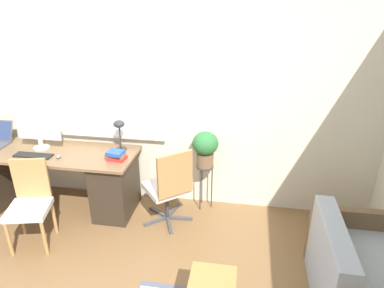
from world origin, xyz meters
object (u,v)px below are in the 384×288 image
(desk_chair_wooden, at_px, (30,202))
(couch_loveseat, at_px, (362,281))
(potted_plant, at_px, (205,147))
(monitor, at_px, (38,127))
(office_chair_swivel, at_px, (169,186))
(book_stack, at_px, (116,155))
(mouse, at_px, (59,157))
(desk_lamp, at_px, (119,128))
(plant_stand, at_px, (205,172))
(keyboard, at_px, (33,155))
(folding_stool, at_px, (213,283))

(desk_chair_wooden, height_order, couch_loveseat, desk_chair_wooden)
(desk_chair_wooden, height_order, potted_plant, potted_plant)
(potted_plant, bearing_deg, monitor, -174.16)
(office_chair_swivel, distance_m, potted_plant, 0.61)
(book_stack, xyz_separation_m, potted_plant, (0.94, 0.34, 0.02))
(book_stack, height_order, desk_chair_wooden, desk_chair_wooden)
(mouse, distance_m, desk_chair_wooden, 0.58)
(desk_lamp, distance_m, book_stack, 0.34)
(monitor, xyz_separation_m, office_chair_swivel, (1.58, -0.19, -0.53))
(mouse, relative_size, plant_stand, 0.13)
(couch_loveseat, height_order, potted_plant, potted_plant)
(office_chair_swivel, relative_size, plant_stand, 1.66)
(monitor, height_order, keyboard, monitor)
(keyboard, distance_m, potted_plant, 1.94)
(couch_loveseat, bearing_deg, mouse, 74.59)
(desk_lamp, height_order, potted_plant, desk_lamp)
(office_chair_swivel, bearing_deg, book_stack, -43.71)
(office_chair_swivel, bearing_deg, folding_stool, 77.17)
(keyboard, relative_size, mouse, 6.05)
(office_chair_swivel, relative_size, folding_stool, 2.03)
(desk_chair_wooden, bearing_deg, desk_lamp, 36.08)
(mouse, xyz_separation_m, desk_lamp, (0.61, 0.33, 0.25))
(desk_lamp, xyz_separation_m, office_chair_swivel, (0.64, -0.30, -0.53))
(potted_plant, height_order, folding_stool, potted_plant)
(monitor, bearing_deg, book_stack, -8.39)
(desk_chair_wooden, bearing_deg, mouse, 66.06)
(keyboard, xyz_separation_m, couch_loveseat, (3.34, -0.83, -0.47))
(book_stack, xyz_separation_m, plant_stand, (0.94, 0.34, -0.31))
(mouse, relative_size, office_chair_swivel, 0.08)
(desk_chair_wooden, relative_size, office_chair_swivel, 0.95)
(desk_chair_wooden, distance_m, potted_plant, 1.93)
(mouse, bearing_deg, plant_stand, 14.48)
(desk_lamp, relative_size, plant_stand, 0.64)
(office_chair_swivel, height_order, folding_stool, office_chair_swivel)
(keyboard, distance_m, desk_chair_wooden, 0.60)
(mouse, height_order, potted_plant, potted_plant)
(book_stack, height_order, couch_loveseat, book_stack)
(desk_lamp, bearing_deg, potted_plant, 4.68)
(potted_plant, xyz_separation_m, folding_stool, (0.27, -1.59, -0.41))
(book_stack, bearing_deg, keyboard, -175.72)
(plant_stand, bearing_deg, folding_stool, -80.39)
(plant_stand, height_order, folding_stool, plant_stand)
(desk_lamp, relative_size, book_stack, 1.61)
(desk_lamp, bearing_deg, keyboard, -160.02)
(monitor, relative_size, book_stack, 2.37)
(keyboard, bearing_deg, book_stack, 4.28)
(monitor, xyz_separation_m, couch_loveseat, (3.37, -1.05, -0.72))
(keyboard, height_order, couch_loveseat, couch_loveseat)
(book_stack, bearing_deg, monitor, 171.61)
(potted_plant, bearing_deg, desk_lamp, -175.32)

